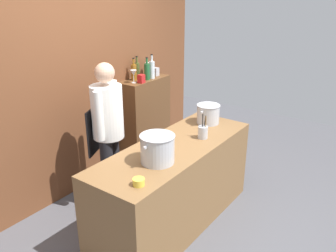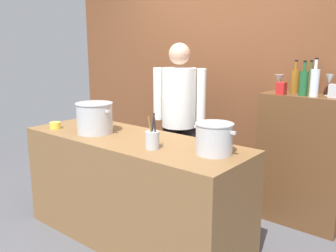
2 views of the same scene
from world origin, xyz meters
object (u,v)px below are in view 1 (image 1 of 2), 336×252
object	(u,v)px
chef	(108,126)
wine_bottle_clear	(152,69)
stockpot_large	(157,149)
wine_bottle_amber	(134,72)
wine_glass_short	(134,73)
butter_jar	(139,182)
stockpot_small	(208,114)
spice_tin_navy	(151,70)
spice_tin_red	(141,79)
wine_glass_wide	(148,66)
wine_bottle_green	(147,71)
spice_tin_silver	(156,72)
wine_bottle_olive	(137,70)
utensil_crock	(203,132)

from	to	relation	value
chef	wine_bottle_clear	distance (m)	1.28
stockpot_large	wine_bottle_amber	distance (m)	1.82
wine_bottle_amber	wine_glass_short	size ratio (longest dim) A/B	1.77
butter_jar	stockpot_small	bearing A→B (deg)	9.21
stockpot_large	spice_tin_navy	bearing A→B (deg)	39.91
stockpot_large	spice_tin_red	distance (m)	1.65
wine_glass_wide	spice_tin_red	bearing A→B (deg)	-153.99
spice_tin_red	butter_jar	bearing A→B (deg)	-140.89
chef	wine_glass_wide	size ratio (longest dim) A/B	8.86
wine_bottle_green	spice_tin_silver	distance (m)	0.25
spice_tin_silver	stockpot_small	bearing A→B (deg)	-112.34
stockpot_large	butter_jar	distance (m)	0.44
wine_glass_wide	wine_glass_short	bearing A→B (deg)	-167.37
spice_tin_navy	stockpot_large	bearing A→B (deg)	-140.09
butter_jar	spice_tin_red	bearing A→B (deg)	39.11
wine_bottle_amber	spice_tin_navy	size ratio (longest dim) A/B	2.70
chef	wine_glass_wide	distance (m)	1.40
chef	spice_tin_red	size ratio (longest dim) A/B	15.31
wine_bottle_olive	spice_tin_navy	size ratio (longest dim) A/B	2.70
wine_bottle_clear	wine_glass_wide	size ratio (longest dim) A/B	1.75
wine_bottle_olive	wine_glass_wide	bearing A→B (deg)	-14.75
butter_jar	wine_bottle_amber	size ratio (longest dim) A/B	0.33
stockpot_large	spice_tin_silver	distance (m)	2.03
butter_jar	spice_tin_navy	size ratio (longest dim) A/B	0.89
stockpot_large	spice_tin_navy	world-z (taller)	spice_tin_navy
wine_bottle_green	wine_glass_short	world-z (taller)	wine_bottle_green
stockpot_small	spice_tin_red	xyz separation A→B (m)	(0.04, 1.03, 0.25)
wine_bottle_clear	wine_bottle_olive	distance (m)	0.21
spice_tin_silver	wine_glass_wide	bearing A→B (deg)	129.92
utensil_crock	wine_glass_short	world-z (taller)	wine_glass_short
chef	stockpot_small	size ratio (longest dim) A/B	5.04
butter_jar	wine_glass_short	xyz separation A→B (m)	(1.51, 1.36, 0.40)
wine_bottle_amber	wine_glass_wide	world-z (taller)	wine_bottle_amber
wine_bottle_green	spice_tin_red	xyz separation A→B (m)	(-0.17, -0.05, -0.06)
wine_glass_wide	spice_tin_silver	distance (m)	0.13
wine_bottle_olive	spice_tin_red	bearing A→B (deg)	-128.42
stockpot_small	spice_tin_silver	world-z (taller)	spice_tin_silver
stockpot_large	wine_glass_short	distance (m)	1.68
butter_jar	wine_glass_short	size ratio (longest dim) A/B	0.58
spice_tin_silver	spice_tin_red	xyz separation A→B (m)	(-0.42, -0.09, -0.00)
wine_bottle_clear	wine_bottle_amber	size ratio (longest dim) A/B	1.10
utensil_crock	butter_jar	distance (m)	1.12
spice_tin_navy	wine_bottle_green	bearing A→B (deg)	-150.39
wine_bottle_green	stockpot_small	bearing A→B (deg)	-101.36
chef	stockpot_large	size ratio (longest dim) A/B	4.41
wine_glass_wide	spice_tin_silver	bearing A→B (deg)	-50.08
wine_glass_wide	spice_tin_navy	distance (m)	0.16
butter_jar	spice_tin_red	distance (m)	2.05
spice_tin_silver	butter_jar	bearing A→B (deg)	-145.51
wine_bottle_green	wine_bottle_olive	world-z (taller)	wine_bottle_green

